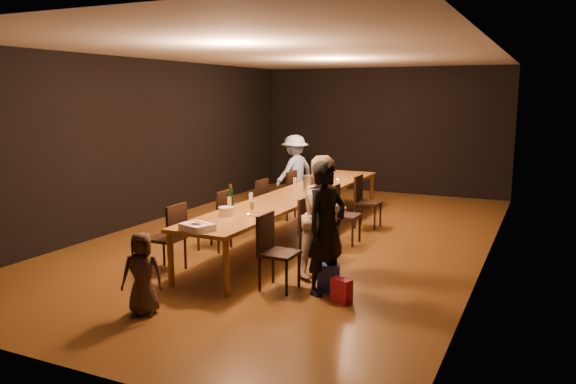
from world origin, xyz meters
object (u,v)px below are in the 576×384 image
at_px(chair_right_3, 368,202).
at_px(plate_stack, 226,211).
at_px(man_blue, 295,171).
at_px(chair_left_1, 214,220).
at_px(child, 142,274).
at_px(chair_left_0, 166,237).
at_px(woman_tan, 325,217).
at_px(champagne_bottle, 231,197).
at_px(ice_bucket, 310,183).
at_px(chair_right_0, 279,252).
at_px(chair_left_3, 283,195).
at_px(chair_left_2, 252,206).
at_px(birthday_cake, 197,227).
at_px(table, 297,196).
at_px(chair_right_1, 317,231).
at_px(chair_right_2, 346,215).
at_px(woman_birthday, 326,228).

bearing_deg(chair_right_3, plate_stack, -17.26).
bearing_deg(man_blue, chair_left_1, 25.26).
bearing_deg(man_blue, child, 29.87).
distance_m(chair_left_0, woman_tan, 2.15).
bearing_deg(chair_left_0, champagne_bottle, -39.83).
bearing_deg(chair_left_0, child, -151.98).
relative_size(child, ice_bucket, 3.73).
distance_m(chair_right_0, chair_left_3, 3.98).
bearing_deg(child, chair_left_2, 76.56).
bearing_deg(birthday_cake, plate_stack, 115.53).
bearing_deg(table, chair_right_1, -54.69).
distance_m(chair_right_1, woman_tan, 0.65).
bearing_deg(ice_bucket, chair_left_1, -119.27).
distance_m(chair_left_0, chair_left_2, 2.40).
relative_size(champagne_bottle, ice_bucket, 1.54).
distance_m(chair_right_0, chair_left_2, 2.94).
relative_size(chair_right_0, plate_stack, 4.41).
bearing_deg(chair_right_3, chair_left_3, -90.00).
xyz_separation_m(chair_left_0, woman_tan, (2.00, 0.72, 0.33)).
bearing_deg(child, ice_bucket, 63.18).
distance_m(chair_right_1, champagne_bottle, 1.30).
bearing_deg(chair_right_1, man_blue, -151.03).
xyz_separation_m(chair_right_2, birthday_cake, (-0.87, -2.86, 0.33)).
relative_size(chair_right_3, woman_birthday, 0.58).
height_order(chair_left_2, champagne_bottle, champagne_bottle).
distance_m(chair_right_1, ice_bucket, 1.84).
relative_size(chair_right_3, chair_left_0, 1.00).
height_order(chair_left_0, woman_tan, woman_tan).
bearing_deg(chair_right_0, chair_left_3, -154.72).
bearing_deg(chair_right_0, chair_left_2, -144.69).
relative_size(chair_left_0, chair_left_3, 1.00).
xyz_separation_m(chair_right_1, chair_right_2, (0.00, 1.20, 0.00)).
bearing_deg(chair_right_3, birthday_cake, -12.10).
relative_size(chair_right_1, chair_right_3, 1.00).
relative_size(woman_tan, man_blue, 1.05).
xyz_separation_m(table, birthday_cake, (-0.02, -2.86, 0.09)).
relative_size(table, child, 6.57).
height_order(chair_left_2, ice_bucket, ice_bucket).
relative_size(chair_left_3, child, 1.02).
distance_m(chair_right_0, chair_right_2, 2.40).
xyz_separation_m(chair_right_0, chair_right_2, (0.00, 2.40, 0.00)).
distance_m(chair_left_0, chair_left_1, 1.20).
xyz_separation_m(chair_left_2, plate_stack, (0.71, -2.00, 0.34)).
relative_size(woman_birthday, man_blue, 1.05).
bearing_deg(woman_tan, woman_birthday, -136.22).
bearing_deg(woman_tan, champagne_bottle, 111.27).
distance_m(woman_birthday, champagne_bottle, 1.77).
relative_size(chair_right_2, plate_stack, 4.41).
relative_size(chair_right_1, ice_bucket, 3.81).
bearing_deg(birthday_cake, woman_birthday, 39.62).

